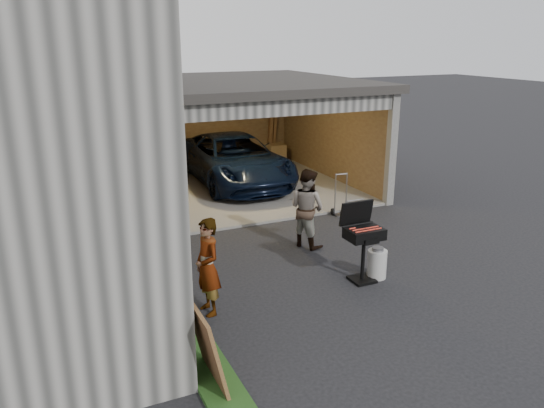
{
  "coord_description": "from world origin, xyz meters",
  "views": [
    {
      "loc": [
        -3.89,
        -6.59,
        3.95
      ],
      "look_at": [
        -0.2,
        1.45,
        1.15
      ],
      "focal_mm": 35.0,
      "sensor_mm": 36.0,
      "label": 1
    }
  ],
  "objects": [
    {
      "name": "woman",
      "position": [
        -1.79,
        0.25,
        0.74
      ],
      "size": [
        0.41,
        0.57,
        1.48
      ],
      "primitive_type": "imported",
      "rotation": [
        0.0,
        0.0,
        -1.46
      ],
      "color": "silver",
      "rests_on": "ground"
    },
    {
      "name": "minivan",
      "position": [
        1.12,
        6.84,
        0.66
      ],
      "size": [
        2.27,
        4.81,
        1.33
      ],
      "primitive_type": "imported",
      "rotation": [
        0.0,
        0.0,
        -0.01
      ],
      "color": "black",
      "rests_on": "ground"
    },
    {
      "name": "garage",
      "position": [
        0.76,
        6.79,
        1.87
      ],
      "size": [
        6.8,
        6.3,
        2.9
      ],
      "color": "#605E59",
      "rests_on": "ground"
    },
    {
      "name": "bbq_grill",
      "position": [
        0.9,
        0.23,
        0.8
      ],
      "size": [
        0.61,
        0.53,
        1.35
      ],
      "color": "black",
      "rests_on": "ground"
    },
    {
      "name": "man",
      "position": [
        0.8,
        2.01,
        0.78
      ],
      "size": [
        0.84,
        0.93,
        1.55
      ],
      "primitive_type": "imported",
      "rotation": [
        0.0,
        0.0,
        1.98
      ],
      "color": "#3F2A19",
      "rests_on": "ground"
    },
    {
      "name": "hand_truck",
      "position": [
        2.41,
        3.33,
        0.19
      ],
      "size": [
        0.42,
        0.34,
        0.99
      ],
      "rotation": [
        0.0,
        0.0,
        -0.14
      ],
      "color": "slate",
      "rests_on": "ground"
    },
    {
      "name": "groundcover_strip",
      "position": [
        -2.25,
        -1.0,
        0.03
      ],
      "size": [
        0.5,
        8.0,
        0.06
      ],
      "primitive_type": "cube",
      "color": "#193814",
      "rests_on": "ground"
    },
    {
      "name": "propane_tank",
      "position": [
        1.2,
        0.21,
        0.25
      ],
      "size": [
        0.37,
        0.37,
        0.5
      ],
      "primitive_type": "cylinder",
      "rotation": [
        0.0,
        0.0,
        0.13
      ],
      "color": "silver",
      "rests_on": "ground"
    },
    {
      "name": "ground",
      "position": [
        0.0,
        0.0,
        0.0
      ],
      "size": [
        80.0,
        80.0,
        0.0
      ],
      "primitive_type": "plane",
      "color": "black",
      "rests_on": "ground"
    },
    {
      "name": "plywood_panel",
      "position": [
        -2.34,
        -1.39,
        0.52
      ],
      "size": [
        0.26,
        0.93,
        1.03
      ],
      "primitive_type": "cube",
      "rotation": [
        0.0,
        -0.21,
        0.0
      ],
      "color": "brown",
      "rests_on": "ground"
    }
  ]
}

